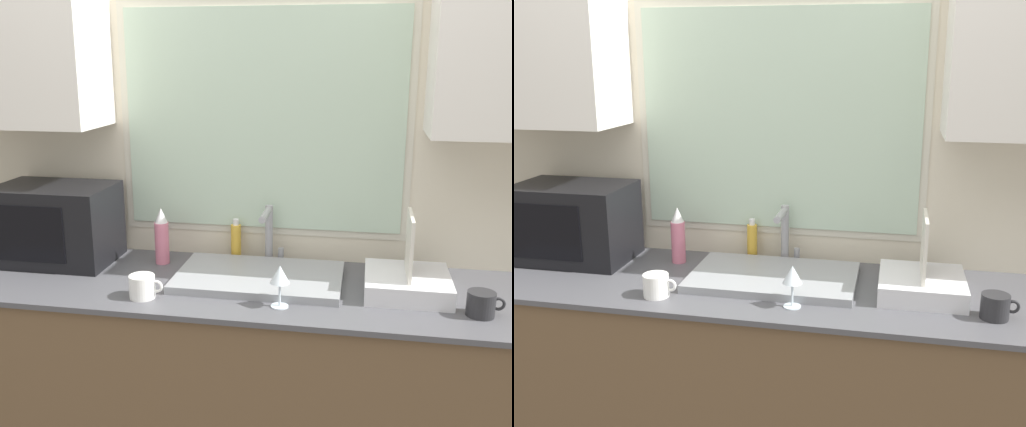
% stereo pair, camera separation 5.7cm
% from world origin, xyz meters
% --- Properties ---
extents(countertop, '(2.23, 0.65, 0.90)m').
position_xyz_m(countertop, '(0.00, 0.31, 0.45)').
color(countertop, brown).
rests_on(countertop, ground_plane).
extents(wall_back, '(6.00, 0.38, 2.60)m').
position_xyz_m(wall_back, '(0.00, 0.61, 1.39)').
color(wall_back, beige).
rests_on(wall_back, ground_plane).
extents(sink_basin, '(0.62, 0.39, 0.03)m').
position_xyz_m(sink_basin, '(0.04, 0.35, 0.91)').
color(sink_basin, gray).
rests_on(sink_basin, countertop).
extents(faucet, '(0.08, 0.18, 0.24)m').
position_xyz_m(faucet, '(0.04, 0.54, 1.04)').
color(faucet, '#99999E').
rests_on(faucet, countertop).
extents(microwave, '(0.47, 0.32, 0.32)m').
position_xyz_m(microwave, '(-0.82, 0.43, 1.06)').
color(microwave, black).
rests_on(microwave, countertop).
extents(dish_rack, '(0.30, 0.31, 0.29)m').
position_xyz_m(dish_rack, '(0.58, 0.33, 0.95)').
color(dish_rack, silver).
rests_on(dish_rack, countertop).
extents(spray_bottle, '(0.06, 0.06, 0.23)m').
position_xyz_m(spray_bottle, '(-0.39, 0.47, 1.01)').
color(spray_bottle, '#D8728C').
rests_on(spray_bottle, countertop).
extents(soap_bottle, '(0.04, 0.04, 0.17)m').
position_xyz_m(soap_bottle, '(-0.10, 0.58, 0.98)').
color(soap_bottle, gold).
rests_on(soap_bottle, countertop).
extents(mug_near_sink, '(0.12, 0.09, 0.08)m').
position_xyz_m(mug_near_sink, '(-0.34, 0.11, 0.94)').
color(mug_near_sink, white).
rests_on(mug_near_sink, countertop).
extents(wine_glass, '(0.07, 0.07, 0.15)m').
position_xyz_m(wine_glass, '(0.15, 0.12, 1.01)').
color(wine_glass, silver).
rests_on(wine_glass, countertop).
extents(mug_by_rack, '(0.12, 0.09, 0.08)m').
position_xyz_m(mug_by_rack, '(0.80, 0.17, 0.94)').
color(mug_by_rack, '#262628').
rests_on(mug_by_rack, countertop).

